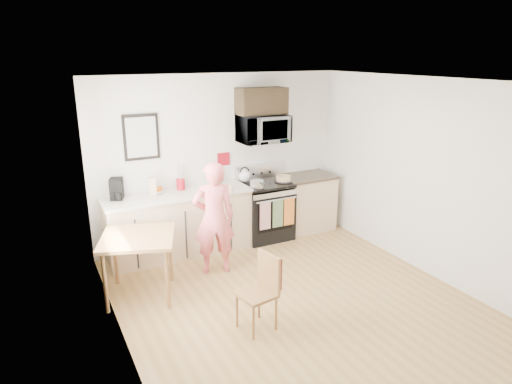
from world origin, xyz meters
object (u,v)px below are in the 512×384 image
person (214,218)px  cake (283,179)px  range (265,212)px  dining_table (138,243)px  chair (265,280)px  microwave (263,129)px

person → cake: size_ratio=5.43×
person → range: bearing=-134.8°
dining_table → chair: size_ratio=1.11×
range → microwave: microwave is taller
microwave → chair: microwave is taller
range → chair: bearing=-118.3°
microwave → dining_table: microwave is taller
person → dining_table: bearing=23.9°
range → person: size_ratio=0.75×
person → dining_table: 1.09m
chair → range: bearing=52.1°
range → chair: (-1.19, -2.20, 0.11)m
microwave → chair: (-1.19, -2.31, -1.21)m
microwave → cake: microwave is taller
microwave → cake: size_ratio=2.66×
dining_table → range: bearing=22.8°
range → microwave: 1.33m
person → cake: person is taller
person → dining_table: (-1.06, -0.20, -0.07)m
cake → dining_table: bearing=-161.0°
person → chair: (-0.00, -1.46, -0.23)m
microwave → range: bearing=-89.9°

